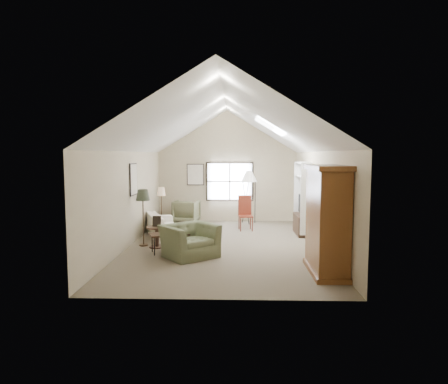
{
  "coord_description": "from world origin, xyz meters",
  "views": [
    {
      "loc": [
        0.33,
        -10.47,
        2.42
      ],
      "look_at": [
        0.0,
        0.4,
        1.4
      ],
      "focal_mm": 32.0,
      "sensor_mm": 36.0,
      "label": 1
    }
  ],
  "objects_px": {
    "armoire": "(327,220)",
    "coffee_table": "(169,243)",
    "armchair_near": "(190,241)",
    "armchair_far": "(186,211)",
    "sofa": "(164,225)",
    "side_table": "(157,237)",
    "side_chair": "(246,213)"
  },
  "relations": [
    {
      "from": "armoire",
      "to": "side_table",
      "type": "height_order",
      "value": "armoire"
    },
    {
      "from": "sofa",
      "to": "armoire",
      "type": "bearing_deg",
      "value": -152.68
    },
    {
      "from": "armoire",
      "to": "coffee_table",
      "type": "relative_size",
      "value": 2.33
    },
    {
      "from": "armoire",
      "to": "coffee_table",
      "type": "bearing_deg",
      "value": 155.34
    },
    {
      "from": "sofa",
      "to": "armchair_near",
      "type": "height_order",
      "value": "armchair_near"
    },
    {
      "from": "armchair_near",
      "to": "armchair_far",
      "type": "height_order",
      "value": "armchair_far"
    },
    {
      "from": "coffee_table",
      "to": "side_table",
      "type": "distance_m",
      "value": 0.67
    },
    {
      "from": "armoire",
      "to": "armchair_near",
      "type": "bearing_deg",
      "value": 157.9
    },
    {
      "from": "armoire",
      "to": "side_table",
      "type": "distance_m",
      "value": 4.53
    },
    {
      "from": "armoire",
      "to": "side_chair",
      "type": "distance_m",
      "value": 4.86
    },
    {
      "from": "side_table",
      "to": "side_chair",
      "type": "height_order",
      "value": "side_chair"
    },
    {
      "from": "armchair_far",
      "to": "side_table",
      "type": "distance_m",
      "value": 3.98
    },
    {
      "from": "side_chair",
      "to": "sofa",
      "type": "bearing_deg",
      "value": -168.52
    },
    {
      "from": "armoire",
      "to": "armchair_far",
      "type": "relative_size",
      "value": 2.54
    },
    {
      "from": "armoire",
      "to": "side_chair",
      "type": "xyz_separation_m",
      "value": [
        -1.54,
        4.58,
        -0.54
      ]
    },
    {
      "from": "armchair_near",
      "to": "side_table",
      "type": "xyz_separation_m",
      "value": [
        -0.96,
        0.93,
        -0.11
      ]
    },
    {
      "from": "sofa",
      "to": "armchair_far",
      "type": "height_order",
      "value": "armchair_far"
    },
    {
      "from": "coffee_table",
      "to": "sofa",
      "type": "bearing_deg",
      "value": 103.63
    },
    {
      "from": "armoire",
      "to": "armchair_near",
      "type": "height_order",
      "value": "armoire"
    },
    {
      "from": "sofa",
      "to": "coffee_table",
      "type": "xyz_separation_m",
      "value": [
        0.52,
        -2.13,
        -0.08
      ]
    },
    {
      "from": "armoire",
      "to": "coffee_table",
      "type": "height_order",
      "value": "armoire"
    },
    {
      "from": "armoire",
      "to": "coffee_table",
      "type": "xyz_separation_m",
      "value": [
        -3.5,
        1.61,
        -0.86
      ]
    },
    {
      "from": "armchair_far",
      "to": "side_table",
      "type": "height_order",
      "value": "armchair_far"
    },
    {
      "from": "armoire",
      "to": "side_chair",
      "type": "height_order",
      "value": "armoire"
    },
    {
      "from": "armoire",
      "to": "side_chair",
      "type": "bearing_deg",
      "value": 108.59
    },
    {
      "from": "coffee_table",
      "to": "side_chair",
      "type": "bearing_deg",
      "value": 56.62
    },
    {
      "from": "armoire",
      "to": "side_table",
      "type": "xyz_separation_m",
      "value": [
        -3.91,
        2.13,
        -0.82
      ]
    },
    {
      "from": "armoire",
      "to": "side_table",
      "type": "bearing_deg",
      "value": 151.43
    },
    {
      "from": "coffee_table",
      "to": "side_table",
      "type": "bearing_deg",
      "value": 128.32
    },
    {
      "from": "side_table",
      "to": "armchair_far",
      "type": "bearing_deg",
      "value": 85.93
    },
    {
      "from": "coffee_table",
      "to": "armchair_far",
      "type": "bearing_deg",
      "value": 91.7
    },
    {
      "from": "sofa",
      "to": "side_table",
      "type": "height_order",
      "value": "sofa"
    }
  ]
}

